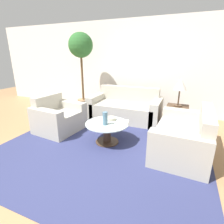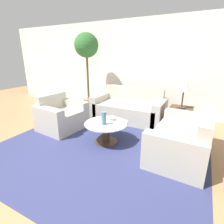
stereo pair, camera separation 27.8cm
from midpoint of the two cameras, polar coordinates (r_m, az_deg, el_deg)
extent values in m
plane|color=#9E754C|center=(2.98, -9.73, -15.53)|extent=(14.00, 14.00, 0.00)
cube|color=white|center=(5.29, 10.65, 14.19)|extent=(10.00, 0.06, 2.60)
cube|color=navy|center=(3.50, 0.38, -9.69)|extent=(3.67, 3.74, 0.01)
cube|color=#B2AD9E|center=(4.62, 6.95, 0.08)|extent=(1.64, 0.91, 0.43)
cube|color=#B2AD9E|center=(4.90, 8.55, 3.40)|extent=(1.64, 0.18, 0.82)
cube|color=#B2AD9E|center=(4.93, -1.97, 2.36)|extent=(0.20, 0.91, 0.60)
cube|color=#B2AD9E|center=(4.39, 17.04, -0.45)|extent=(0.20, 0.91, 0.60)
cube|color=#B2AD9E|center=(4.15, -14.02, -2.50)|extent=(0.91, 0.83, 0.43)
cube|color=#B2AD9E|center=(4.33, -17.16, 0.58)|extent=(0.26, 0.76, 0.78)
cube|color=#B2AD9E|center=(3.89, -18.13, -2.96)|extent=(0.85, 0.28, 0.60)
cube|color=#B2AD9E|center=(4.36, -10.53, -0.06)|extent=(0.85, 0.28, 0.60)
cube|color=#B2AD9E|center=(3.27, 23.65, -9.34)|extent=(0.92, 1.28, 0.43)
cube|color=#B2AD9E|center=(3.19, 30.15, -7.37)|extent=(0.24, 1.25, 0.80)
cube|color=#B2AD9E|center=(3.81, 25.05, -4.30)|extent=(0.87, 0.24, 0.60)
cube|color=#B2AD9E|center=(2.68, 22.06, -13.38)|extent=(0.87, 0.24, 0.60)
cylinder|color=#422D1E|center=(3.50, 0.38, -9.61)|extent=(0.45, 0.45, 0.02)
cylinder|color=#422D1E|center=(3.42, 0.39, -6.91)|extent=(0.15, 0.15, 0.38)
cylinder|color=#B2C6C6|center=(3.34, 0.40, -3.80)|extent=(0.82, 0.82, 0.02)
cube|color=#422D1E|center=(4.27, 23.06, -2.15)|extent=(0.48, 0.48, 0.53)
cylinder|color=#422D1E|center=(4.19, 23.52, 1.40)|extent=(0.18, 0.18, 0.02)
cylinder|color=#422D1E|center=(4.14, 23.85, 3.89)|extent=(0.03, 0.03, 0.35)
cone|color=beige|center=(4.09, 24.40, 8.08)|extent=(0.28, 0.28, 0.26)
cylinder|color=#93704C|center=(5.35, -6.07, 2.32)|extent=(0.35, 0.35, 0.38)
cylinder|color=brown|center=(5.18, -6.39, 11.44)|extent=(0.06, 0.06, 1.33)
sphere|color=#2D662D|center=(5.15, -6.74, 20.86)|extent=(0.67, 0.67, 0.67)
cylinder|color=slate|center=(3.23, -0.24, -2.08)|extent=(0.09, 0.09, 0.25)
cylinder|color=beige|center=(3.48, 1.95, -2.20)|extent=(0.18, 0.18, 0.06)
cube|color=beige|center=(3.32, 5.79, -3.39)|extent=(0.23, 0.19, 0.05)
camera|label=1|loc=(0.14, -87.73, 0.75)|focal=28.00mm
camera|label=2|loc=(0.14, 92.27, -0.75)|focal=28.00mm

